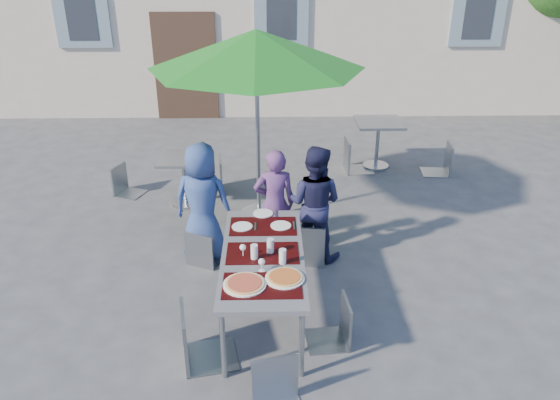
{
  "coord_description": "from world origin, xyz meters",
  "views": [
    {
      "loc": [
        -0.26,
        -4.03,
        3.52
      ],
      "look_at": [
        -0.15,
        1.44,
        0.89
      ],
      "focal_mm": 35.0,
      "sensor_mm": 36.0,
      "label": 1
    }
  ],
  "objects_px": {
    "cafe_table_1": "(378,135)",
    "bg_chair_l_0": "(122,163)",
    "child_2": "(314,203)",
    "bg_chair_l_1": "(354,136)",
    "chair_5": "(278,361)",
    "patio_umbrella": "(256,50)",
    "dining_table": "(263,258)",
    "child_1": "(275,204)",
    "chair_1": "(266,214)",
    "cafe_table_0": "(184,173)",
    "chair_2": "(307,219)",
    "child_0": "(203,202)",
    "chair_0": "(201,228)",
    "bg_chair_r_0": "(213,155)",
    "chair_3": "(194,304)",
    "chair_4": "(338,298)",
    "pizza_near_left": "(245,284)",
    "pizza_near_right": "(285,277)",
    "bg_chair_r_1": "(445,141)"
  },
  "relations": [
    {
      "from": "pizza_near_right",
      "to": "cafe_table_0",
      "type": "bearing_deg",
      "value": 113.46
    },
    {
      "from": "bg_chair_l_0",
      "to": "bg_chair_l_1",
      "type": "height_order",
      "value": "bg_chair_l_1"
    },
    {
      "from": "chair_5",
      "to": "bg_chair_l_0",
      "type": "xyz_separation_m",
      "value": [
        -2.26,
        4.3,
        -0.03
      ]
    },
    {
      "from": "child_0",
      "to": "cafe_table_1",
      "type": "height_order",
      "value": "child_0"
    },
    {
      "from": "cafe_table_1",
      "to": "bg_chair_l_1",
      "type": "height_order",
      "value": "bg_chair_l_1"
    },
    {
      "from": "child_0",
      "to": "patio_umbrella",
      "type": "height_order",
      "value": "patio_umbrella"
    },
    {
      "from": "bg_chair_l_1",
      "to": "child_1",
      "type": "bearing_deg",
      "value": -116.8
    },
    {
      "from": "pizza_near_left",
      "to": "child_1",
      "type": "height_order",
      "value": "child_1"
    },
    {
      "from": "dining_table",
      "to": "child_1",
      "type": "bearing_deg",
      "value": 83.93
    },
    {
      "from": "chair_5",
      "to": "patio_umbrella",
      "type": "height_order",
      "value": "patio_umbrella"
    },
    {
      "from": "pizza_near_left",
      "to": "pizza_near_right",
      "type": "height_order",
      "value": "same"
    },
    {
      "from": "dining_table",
      "to": "chair_1",
      "type": "distance_m",
      "value": 1.18
    },
    {
      "from": "pizza_near_right",
      "to": "child_0",
      "type": "distance_m",
      "value": 1.92
    },
    {
      "from": "pizza_near_left",
      "to": "child_2",
      "type": "relative_size",
      "value": 0.27
    },
    {
      "from": "child_0",
      "to": "chair_0",
      "type": "distance_m",
      "value": 0.31
    },
    {
      "from": "cafe_table_0",
      "to": "chair_3",
      "type": "bearing_deg",
      "value": -80.45
    },
    {
      "from": "chair_0",
      "to": "patio_umbrella",
      "type": "distance_m",
      "value": 2.25
    },
    {
      "from": "dining_table",
      "to": "chair_0",
      "type": "distance_m",
      "value": 1.27
    },
    {
      "from": "patio_umbrella",
      "to": "bg_chair_r_1",
      "type": "height_order",
      "value": "patio_umbrella"
    },
    {
      "from": "cafe_table_1",
      "to": "bg_chair_l_0",
      "type": "bearing_deg",
      "value": -166.28
    },
    {
      "from": "pizza_near_right",
      "to": "patio_umbrella",
      "type": "relative_size",
      "value": 0.13
    },
    {
      "from": "chair_5",
      "to": "cafe_table_0",
      "type": "xyz_separation_m",
      "value": [
        -1.28,
        3.92,
        -0.03
      ]
    },
    {
      "from": "cafe_table_0",
      "to": "chair_2",
      "type": "bearing_deg",
      "value": -44.66
    },
    {
      "from": "pizza_near_right",
      "to": "bg_chair_l_0",
      "type": "bearing_deg",
      "value": 123.59
    },
    {
      "from": "cafe_table_1",
      "to": "pizza_near_right",
      "type": "bearing_deg",
      "value": -110.55
    },
    {
      "from": "chair_1",
      "to": "bg_chair_l_0",
      "type": "height_order",
      "value": "chair_1"
    },
    {
      "from": "chair_1",
      "to": "cafe_table_1",
      "type": "distance_m",
      "value": 3.41
    },
    {
      "from": "chair_1",
      "to": "dining_table",
      "type": "bearing_deg",
      "value": -91.2
    },
    {
      "from": "pizza_near_left",
      "to": "chair_0",
      "type": "relative_size",
      "value": 0.46
    },
    {
      "from": "patio_umbrella",
      "to": "bg_chair_l_0",
      "type": "xyz_separation_m",
      "value": [
        -2.05,
        0.87,
        -1.81
      ]
    },
    {
      "from": "child_2",
      "to": "bg_chair_l_1",
      "type": "bearing_deg",
      "value": -85.32
    },
    {
      "from": "chair_2",
      "to": "chair_5",
      "type": "bearing_deg",
      "value": -99.46
    },
    {
      "from": "dining_table",
      "to": "child_1",
      "type": "relative_size",
      "value": 1.36
    },
    {
      "from": "patio_umbrella",
      "to": "child_2",
      "type": "bearing_deg",
      "value": -55.7
    },
    {
      "from": "child_2",
      "to": "bg_chair_l_0",
      "type": "xyz_separation_m",
      "value": [
        -2.72,
        1.85,
        -0.22
      ]
    },
    {
      "from": "child_1",
      "to": "pizza_near_right",
      "type": "bearing_deg",
      "value": 87.43
    },
    {
      "from": "bg_chair_l_0",
      "to": "bg_chair_l_1",
      "type": "distance_m",
      "value": 3.69
    },
    {
      "from": "chair_3",
      "to": "bg_chair_r_0",
      "type": "height_order",
      "value": "chair_3"
    },
    {
      "from": "chair_1",
      "to": "chair_3",
      "type": "distance_m",
      "value": 1.91
    },
    {
      "from": "pizza_near_left",
      "to": "patio_umbrella",
      "type": "xyz_separation_m",
      "value": [
        0.08,
        2.73,
        1.53
      ]
    },
    {
      "from": "chair_3",
      "to": "patio_umbrella",
      "type": "height_order",
      "value": "patio_umbrella"
    },
    {
      "from": "chair_0",
      "to": "bg_chair_l_0",
      "type": "bearing_deg",
      "value": 124.59
    },
    {
      "from": "chair_0",
      "to": "bg_chair_r_0",
      "type": "bearing_deg",
      "value": 91.32
    },
    {
      "from": "dining_table",
      "to": "bg_chair_r_1",
      "type": "distance_m",
      "value": 4.75
    },
    {
      "from": "pizza_near_left",
      "to": "bg_chair_l_1",
      "type": "distance_m",
      "value": 4.72
    },
    {
      "from": "bg_chair_l_0",
      "to": "cafe_table_1",
      "type": "relative_size",
      "value": 1.04
    },
    {
      "from": "child_0",
      "to": "patio_umbrella",
      "type": "bearing_deg",
      "value": -111.33
    },
    {
      "from": "cafe_table_0",
      "to": "bg_chair_r_1",
      "type": "distance_m",
      "value": 4.21
    },
    {
      "from": "chair_3",
      "to": "bg_chair_l_0",
      "type": "distance_m",
      "value": 4.0
    },
    {
      "from": "chair_4",
      "to": "patio_umbrella",
      "type": "relative_size",
      "value": 0.32
    }
  ]
}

